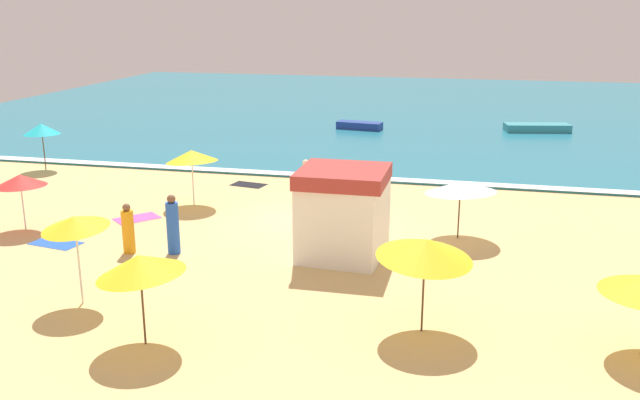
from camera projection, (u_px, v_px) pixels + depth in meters
name	position (u px, v px, depth m)	size (l,w,h in m)	color
ground_plane	(298.00, 220.00, 24.69)	(60.00, 60.00, 0.00)	#D8B775
ocean_water	(396.00, 108.00, 50.92)	(60.00, 44.00, 0.10)	teal
wave_breaker_foam	(334.00, 176.00, 30.57)	(57.00, 0.70, 0.01)	white
lifeguard_cabana	(343.00, 213.00, 20.69)	(2.58, 2.51, 2.75)	white
beach_umbrella_0	(192.00, 156.00, 25.98)	(2.76, 2.76, 2.22)	silver
beach_umbrella_1	(42.00, 129.00, 31.71)	(2.22, 2.22, 2.18)	#4C3823
beach_umbrella_2	(20.00, 180.00, 23.16)	(2.42, 2.41, 1.96)	silver
beach_umbrella_3	(425.00, 249.00, 15.72)	(3.15, 3.15, 2.39)	#4C3823
beach_umbrella_5	(460.00, 187.00, 22.29)	(3.25, 3.25, 2.01)	#4C3823
beach_umbrella_7	(75.00, 223.00, 17.22)	(2.23, 2.24, 2.42)	silver
beach_umbrella_8	(140.00, 265.00, 15.14)	(2.20, 2.16, 2.24)	#4C3823
beachgoer_1	(322.00, 197.00, 24.36)	(0.35, 0.35, 1.78)	white
beachgoer_2	(173.00, 226.00, 21.15)	(0.53, 0.53, 1.87)	blue
beachgoer_4	(128.00, 230.00, 21.24)	(0.52, 0.52, 1.58)	orange
beachgoer_5	(306.00, 181.00, 26.96)	(0.37, 0.37, 1.63)	green
beach_towel_0	(56.00, 243.00, 22.23)	(1.74, 1.11, 0.01)	blue
beach_towel_1	(137.00, 218.00, 24.83)	(1.70, 1.76, 0.01)	#D84CA5
beach_towel_2	(249.00, 185.00, 29.47)	(1.56, 1.09, 0.01)	black
small_boat_0	(537.00, 128.00, 41.31)	(3.95, 1.98, 0.45)	teal
small_boat_1	(359.00, 125.00, 42.09)	(2.83, 1.34, 0.44)	navy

